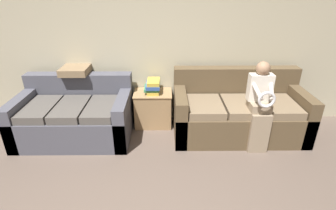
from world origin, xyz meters
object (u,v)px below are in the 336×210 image
Objects in this scene: couch_side at (76,116)px; child_left_seated at (260,103)px; throw_pillow at (75,70)px; side_shelf at (153,108)px; book_stack at (153,86)px; couch_main at (238,112)px.

child_left_seated is (2.53, -0.33, 0.34)m from couch_side.
throw_pillow is (-2.56, 0.68, 0.24)m from child_left_seated.
side_shelf is 0.37m from book_stack.
side_shelf is 1.47× the size of throw_pillow.
throw_pillow reaches higher than couch_main.
child_left_seated is at bearing -67.18° from couch_main.
side_shelf is at bearing 168.56° from couch_main.
child_left_seated is 2.66m from throw_pillow.
couch_main is at bearing -11.57° from book_stack.
couch_main is 2.48m from throw_pillow.
couch_side is 1.15m from side_shelf.
couch_main is 0.52m from child_left_seated.
couch_side is at bearing -164.34° from book_stack.
book_stack is at bearing 155.75° from child_left_seated.
throw_pillow reaches higher than book_stack.
throw_pillow is (-1.15, 0.04, 0.24)m from book_stack.
child_left_seated is 1.60m from side_shelf.
couch_side is 4.02× the size of throw_pillow.
child_left_seated is (0.16, -0.38, 0.32)m from couch_main.
book_stack is at bearing -1.96° from throw_pillow.
couch_main is at bearing 1.34° from couch_side.
throw_pillow is (-2.40, 0.30, 0.56)m from couch_main.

